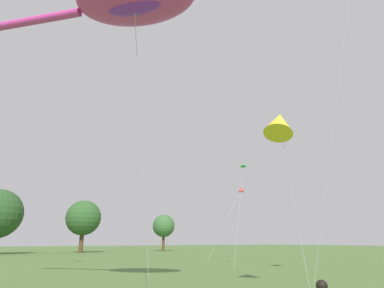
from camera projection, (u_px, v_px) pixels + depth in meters
name	position (u px, v px, depth m)	size (l,w,h in m)	color
big_show_kite	(131.00, 0.00, 14.32)	(8.78, 9.39, 12.62)	#CC3899
small_kite_streamer_purple	(243.00, 167.00, 27.45)	(2.59, 1.27, 8.11)	green
small_kite_bird_shape	(279.00, 124.00, 14.39)	(2.00, 1.75, 7.69)	yellow
small_kite_triangle_green	(241.00, 190.00, 37.83)	(4.94, 0.90, 8.02)	red
tree_broad_distant	(83.00, 218.00, 59.63)	(6.23, 6.23, 9.18)	#513823
tree_oak_left	(164.00, 226.00, 69.47)	(4.64, 4.64, 7.41)	#513823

